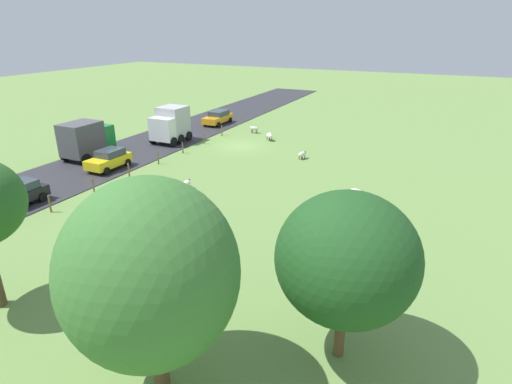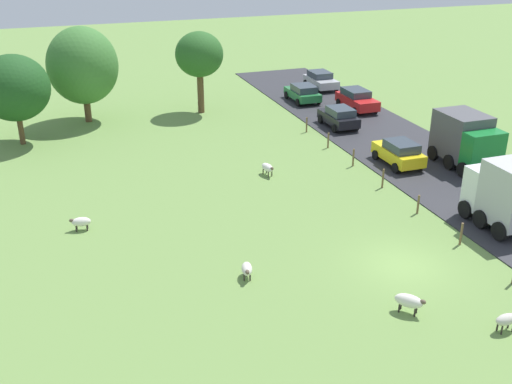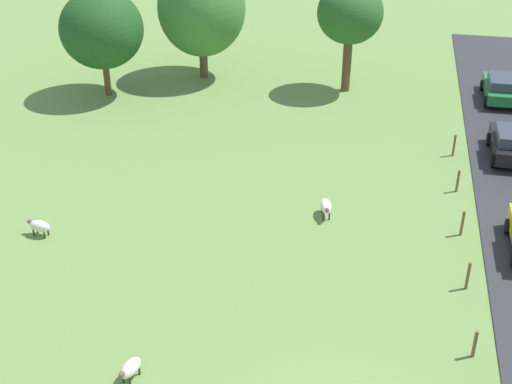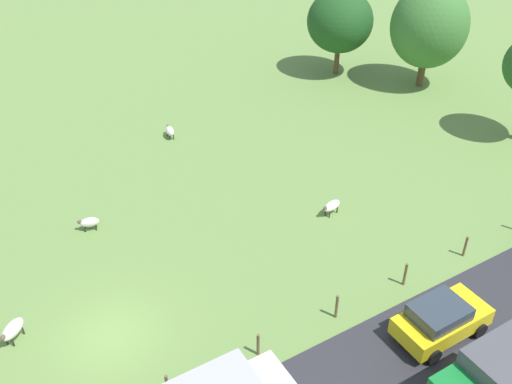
{
  "view_description": "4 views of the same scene",
  "coord_description": "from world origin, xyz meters",
  "px_view_note": "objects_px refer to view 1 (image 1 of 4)",
  "views": [
    {
      "loc": [
        -19.04,
        36.24,
        11.4
      ],
      "look_at": [
        -7.83,
        12.65,
        0.91
      ],
      "focal_mm": 29.16,
      "sensor_mm": 36.0,
      "label": 1
    },
    {
      "loc": [
        -14.61,
        -20.84,
        14.62
      ],
      "look_at": [
        -4.48,
        7.77,
        1.16
      ],
      "focal_mm": 42.73,
      "sensor_mm": 36.0,
      "label": 2
    },
    {
      "loc": [
        0.02,
        -14.56,
        16.94
      ],
      "look_at": [
        -5.13,
        12.2,
        1.07
      ],
      "focal_mm": 50.29,
      "sensor_mm": 36.0,
      "label": 3
    },
    {
      "loc": [
        16.29,
        -3.04,
        17.74
      ],
      "look_at": [
        -4.71,
        9.56,
        0.84
      ],
      "focal_mm": 40.13,
      "sensor_mm": 36.0,
      "label": 4
    }
  ],
  "objects_px": {
    "sheep_3": "(254,128)",
    "sheep_4": "(186,184)",
    "sheep_1": "(269,135)",
    "tree_2": "(150,273)",
    "car_3": "(109,159)",
    "car_5": "(17,194)",
    "car_4": "(218,117)",
    "tree_0": "(347,259)",
    "sheep_0": "(302,154)",
    "truck_0": "(171,124)",
    "truck_1": "(86,139)",
    "sheep_2": "(356,192)"
  },
  "relations": [
    {
      "from": "sheep_4",
      "to": "car_4",
      "type": "relative_size",
      "value": 0.28
    },
    {
      "from": "sheep_2",
      "to": "car_4",
      "type": "distance_m",
      "value": 26.51
    },
    {
      "from": "car_3",
      "to": "car_4",
      "type": "distance_m",
      "value": 18.96
    },
    {
      "from": "sheep_2",
      "to": "truck_0",
      "type": "distance_m",
      "value": 22.04
    },
    {
      "from": "sheep_1",
      "to": "truck_0",
      "type": "xyz_separation_m",
      "value": [
        8.93,
        5.09,
        1.35
      ]
    },
    {
      "from": "truck_0",
      "to": "car_4",
      "type": "relative_size",
      "value": 0.84
    },
    {
      "from": "sheep_1",
      "to": "sheep_3",
      "type": "relative_size",
      "value": 1.13
    },
    {
      "from": "sheep_3",
      "to": "truck_1",
      "type": "distance_m",
      "value": 18.12
    },
    {
      "from": "sheep_0",
      "to": "car_3",
      "type": "bearing_deg",
      "value": 35.39
    },
    {
      "from": "tree_0",
      "to": "sheep_4",
      "type": "bearing_deg",
      "value": -38.26
    },
    {
      "from": "sheep_2",
      "to": "car_4",
      "type": "xyz_separation_m",
      "value": [
        20.83,
        -16.4,
        0.41
      ]
    },
    {
      "from": "sheep_2",
      "to": "sheep_4",
      "type": "height_order",
      "value": "sheep_4"
    },
    {
      "from": "sheep_2",
      "to": "tree_2",
      "type": "relative_size",
      "value": 0.15
    },
    {
      "from": "sheep_0",
      "to": "truck_1",
      "type": "height_order",
      "value": "truck_1"
    },
    {
      "from": "tree_2",
      "to": "truck_0",
      "type": "height_order",
      "value": "tree_2"
    },
    {
      "from": "sheep_4",
      "to": "truck_0",
      "type": "xyz_separation_m",
      "value": [
        9.16,
        -10.72,
        1.4
      ]
    },
    {
      "from": "sheep_1",
      "to": "tree_2",
      "type": "xyz_separation_m",
      "value": [
        -9.77,
        31.3,
        3.92
      ]
    },
    {
      "from": "sheep_0",
      "to": "sheep_1",
      "type": "distance_m",
      "value": 7.15
    },
    {
      "from": "sheep_1",
      "to": "sheep_4",
      "type": "bearing_deg",
      "value": 90.81
    },
    {
      "from": "sheep_3",
      "to": "car_3",
      "type": "bearing_deg",
      "value": 71.81
    },
    {
      "from": "sheep_4",
      "to": "tree_2",
      "type": "height_order",
      "value": "tree_2"
    },
    {
      "from": "tree_0",
      "to": "truck_1",
      "type": "bearing_deg",
      "value": -27.63
    },
    {
      "from": "sheep_4",
      "to": "truck_1",
      "type": "height_order",
      "value": "truck_1"
    },
    {
      "from": "sheep_3",
      "to": "car_4",
      "type": "height_order",
      "value": "car_4"
    },
    {
      "from": "sheep_2",
      "to": "car_5",
      "type": "bearing_deg",
      "value": 28.68
    },
    {
      "from": "sheep_3",
      "to": "sheep_4",
      "type": "distance_m",
      "value": 18.4
    },
    {
      "from": "sheep_1",
      "to": "tree_0",
      "type": "bearing_deg",
      "value": 118.44
    },
    {
      "from": "truck_1",
      "to": "car_4",
      "type": "bearing_deg",
      "value": -101.35
    },
    {
      "from": "truck_1",
      "to": "car_4",
      "type": "distance_m",
      "value": 17.85
    },
    {
      "from": "tree_0",
      "to": "sheep_3",
      "type": "bearing_deg",
      "value": -59.14
    },
    {
      "from": "tree_2",
      "to": "truck_0",
      "type": "xyz_separation_m",
      "value": [
        18.71,
        -26.21,
        -2.57
      ]
    },
    {
      "from": "sheep_1",
      "to": "sheep_2",
      "type": "height_order",
      "value": "sheep_1"
    },
    {
      "from": "car_3",
      "to": "car_5",
      "type": "xyz_separation_m",
      "value": [
        -0.05,
        8.58,
        -0.02
      ]
    },
    {
      "from": "truck_1",
      "to": "car_5",
      "type": "height_order",
      "value": "truck_1"
    },
    {
      "from": "sheep_3",
      "to": "sheep_4",
      "type": "bearing_deg",
      "value": 99.82
    },
    {
      "from": "sheep_4",
      "to": "car_4",
      "type": "bearing_deg",
      "value": -65.77
    },
    {
      "from": "tree_2",
      "to": "car_3",
      "type": "height_order",
      "value": "tree_2"
    },
    {
      "from": "sheep_4",
      "to": "truck_0",
      "type": "height_order",
      "value": "truck_0"
    },
    {
      "from": "sheep_0",
      "to": "car_5",
      "type": "bearing_deg",
      "value": 53.2
    },
    {
      "from": "tree_2",
      "to": "sheep_0",
      "type": "bearing_deg",
      "value": -80.56
    },
    {
      "from": "sheep_3",
      "to": "truck_1",
      "type": "bearing_deg",
      "value": 58.39
    },
    {
      "from": "tree_2",
      "to": "car_4",
      "type": "height_order",
      "value": "tree_2"
    },
    {
      "from": "sheep_4",
      "to": "sheep_1",
      "type": "bearing_deg",
      "value": -89.19
    },
    {
      "from": "sheep_1",
      "to": "car_3",
      "type": "xyz_separation_m",
      "value": [
        8.46,
        14.54,
        0.34
      ]
    },
    {
      "from": "sheep_1",
      "to": "tree_2",
      "type": "relative_size",
      "value": 0.17
    },
    {
      "from": "tree_2",
      "to": "truck_1",
      "type": "distance_m",
      "value": 28.81
    },
    {
      "from": "sheep_0",
      "to": "car_5",
      "type": "distance_m",
      "value": 22.98
    },
    {
      "from": "truck_0",
      "to": "tree_0",
      "type": "bearing_deg",
      "value": 136.89
    },
    {
      "from": "sheep_3",
      "to": "tree_2",
      "type": "relative_size",
      "value": 0.15
    },
    {
      "from": "tree_2",
      "to": "sheep_1",
      "type": "bearing_deg",
      "value": -72.66
    }
  ]
}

